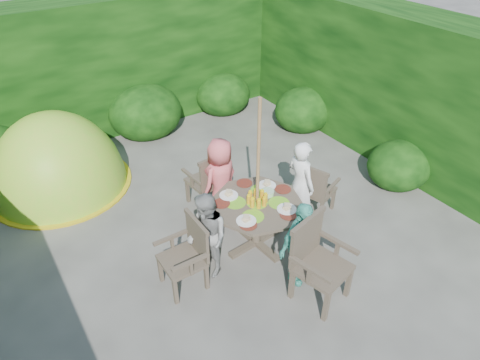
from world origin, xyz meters
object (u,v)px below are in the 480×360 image
patio_table (257,209)px  garden_chair_left (187,254)px  garden_chair_back (209,179)px  child_right (300,184)px  child_front (300,243)px  dome_tent (63,186)px  child_back (221,180)px  garden_chair_front (317,260)px  garden_chair_right (315,189)px  parasol_pole (258,179)px  child_left (207,236)px

patio_table → garden_chair_left: (-1.10, -0.10, -0.12)m
garden_chair_left → garden_chair_back: bearing=140.5°
child_right → child_front: child_right is taller
patio_table → dome_tent: size_ratio=0.52×
child_back → child_right: bearing=123.4°
patio_table → child_right: child_right is taller
patio_table → garden_chair_left: garden_chair_left is taller
garden_chair_front → dome_tent: 4.47m
patio_table → child_front: size_ratio=1.13×
child_front → garden_chair_left: bearing=140.3°
garden_chair_right → parasol_pole: bearing=74.1°
garden_chair_back → child_front: bearing=89.7°
patio_table → garden_chair_left: bearing=-174.8°
garden_chair_right → garden_chair_left: size_ratio=0.94×
garden_chair_left → dome_tent: (-0.77, 3.00, -0.48)m
garden_chair_right → child_front: bearing=110.3°
garden_chair_back → garden_chair_front: 2.19m
garden_chair_front → garden_chair_left: bearing=126.4°
child_right → child_front: 1.13m
garden_chair_left → dome_tent: 3.14m
child_back → garden_chair_front: bearing=78.0°
garden_chair_right → child_back: 1.39m
garden_chair_front → child_right: bearing=44.5°
garden_chair_back → child_right: size_ratio=0.69×
garden_chair_back → patio_table: bearing=89.9°
garden_chair_right → dome_tent: dome_tent is taller
garden_chair_front → child_left: 1.34m
child_left → child_front: bearing=50.4°
patio_table → dome_tent: (-1.87, 2.90, -0.61)m
patio_table → garden_chair_right: bearing=3.7°
parasol_pole → child_left: (-0.80, -0.07, -0.51)m
garden_chair_right → child_back: size_ratio=0.66×
garden_chair_back → child_back: 0.33m
child_left → child_front: (0.86, -0.73, -0.00)m
child_right → garden_chair_right: bearing=-90.0°
garden_chair_left → child_right: 1.91m
garden_chair_back → garden_chair_left: bearing=44.8°
child_front → garden_chair_right: bearing=31.3°
patio_table → child_back: (-0.07, 0.80, 0.04)m
parasol_pole → patio_table: bearing=17.6°
garden_chair_right → child_front: 1.36m
garden_chair_back → dome_tent: bearing=-50.6°
patio_table → child_back: size_ratio=1.04×
child_front → dome_tent: size_ratio=0.46×
child_left → child_front: 1.13m
garden_chair_left → parasol_pole: bearing=95.7°
patio_table → dome_tent: dome_tent is taller
patio_table → child_left: child_left is taller
garden_chair_right → garden_chair_back: 1.57m
garden_chair_right → garden_chair_back: garden_chair_back is taller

